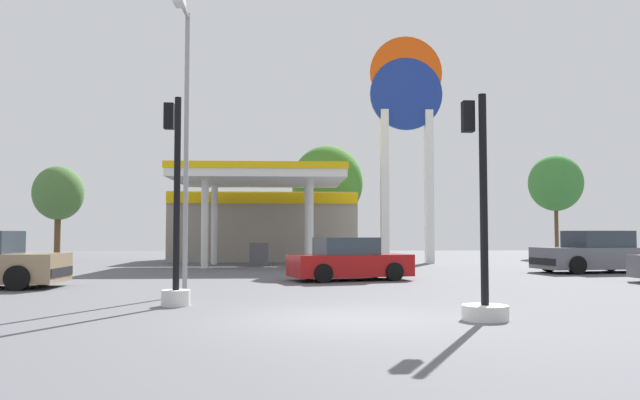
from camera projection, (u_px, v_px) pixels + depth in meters
ground_plane at (346, 319)px, 11.37m from camera, size 90.00×90.00×0.00m
gas_station at (264, 222)px, 35.47m from camera, size 10.19×12.70×4.62m
station_pole_sign at (406, 119)px, 32.94m from camera, size 3.80×0.56×11.90m
car_1 at (349, 261)px, 20.78m from camera, size 4.24×2.67×1.41m
car_3 at (595, 254)px, 24.88m from camera, size 4.86×2.68×1.65m
traffic_signal_0 at (483, 260)px, 11.29m from camera, size 0.83×0.83×4.07m
traffic_signal_1 at (175, 236)px, 13.52m from camera, size 0.63×0.66×4.50m
tree_0 at (58, 193)px, 37.93m from camera, size 2.98×2.98×5.62m
tree_1 at (327, 183)px, 38.82m from camera, size 4.38×4.38×6.97m
tree_2 at (556, 183)px, 41.22m from camera, size 3.48×3.48×6.69m
corner_streetlamp at (185, 124)px, 15.55m from camera, size 0.24×1.48×7.11m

